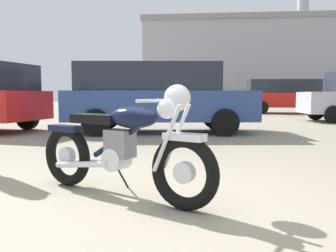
% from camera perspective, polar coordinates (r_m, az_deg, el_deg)
% --- Properties ---
extents(ground_plane, '(80.00, 80.00, 0.00)m').
position_cam_1_polar(ground_plane, '(3.15, -3.16, -12.65)').
color(ground_plane, gray).
extents(vintage_motorcycle, '(1.95, 0.94, 1.07)m').
position_cam_1_polar(vintage_motorcycle, '(3.25, -7.25, -3.20)').
color(vintage_motorcycle, black).
rests_on(vintage_motorcycle, ground_plane).
extents(blue_hatchback_right, '(3.96, 1.95, 1.78)m').
position_cam_1_polar(blue_hatchback_right, '(17.58, -1.78, 5.10)').
color(blue_hatchback_right, black).
rests_on(blue_hatchback_right, ground_plane).
extents(red_hatchback_near, '(4.94, 2.60, 1.74)m').
position_cam_1_polar(red_hatchback_near, '(8.78, -1.92, 5.09)').
color(red_hatchback_near, black).
rests_on(red_hatchback_near, ground_plane).
extents(white_estate_far, '(4.83, 2.26, 1.74)m').
position_cam_1_polar(white_estate_far, '(18.96, 19.06, 4.90)').
color(white_estate_far, black).
rests_on(white_estate_far, ground_plane).
extents(industrial_building, '(22.35, 11.75, 18.00)m').
position_cam_1_polar(industrial_building, '(37.98, 13.42, 10.13)').
color(industrial_building, '#9EA0A8').
rests_on(industrial_building, ground_plane).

